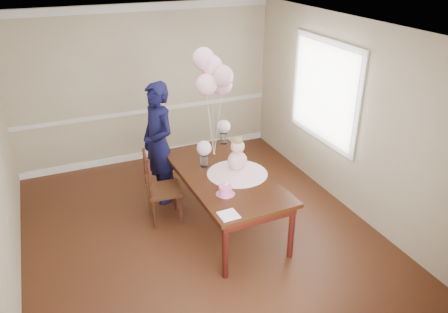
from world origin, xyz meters
TOP-DOWN VIEW (x-y plane):
  - floor at (0.00, 0.00)m, footprint 4.50×5.00m
  - ceiling at (0.00, 0.00)m, footprint 4.50×5.00m
  - wall_back at (0.00, 2.50)m, footprint 4.50×0.02m
  - wall_front at (0.00, -2.50)m, footprint 4.50×0.02m
  - wall_right at (2.25, 0.00)m, footprint 0.02×5.00m
  - chair_rail_trim at (0.00, 2.49)m, footprint 4.50×0.02m
  - crown_molding at (0.00, 2.49)m, footprint 4.50×0.02m
  - baseboard_trim at (0.00, 2.49)m, footprint 4.50×0.02m
  - window_frame at (2.23, 0.50)m, footprint 0.02×1.66m
  - window_blinds at (2.21, 0.50)m, footprint 0.01×1.50m
  - dining_table_top at (0.39, -0.01)m, footprint 1.13×2.15m
  - table_apron at (0.39, -0.01)m, footprint 1.02×2.04m
  - table_leg_fl at (-0.03, -1.00)m, footprint 0.08×0.08m
  - table_leg_fr at (0.86, -0.97)m, footprint 0.08×0.08m
  - table_leg_bl at (-0.09, 0.95)m, footprint 0.08×0.08m
  - table_leg_br at (0.80, 0.98)m, footprint 0.08×0.08m
  - baby_skirt at (0.55, -0.06)m, footprint 0.83×0.83m
  - baby_torso at (0.55, -0.06)m, footprint 0.25×0.25m
  - baby_head at (0.55, -0.06)m, footprint 0.18×0.18m
  - baby_hair at (0.55, -0.06)m, footprint 0.13×0.13m
  - cake_platter at (0.19, -0.49)m, footprint 0.24×0.24m
  - birthday_cake at (0.19, -0.49)m, footprint 0.16×0.16m
  - cake_flower_a at (0.19, -0.49)m, footprint 0.03×0.03m
  - cake_flower_b at (0.22, -0.47)m, footprint 0.03×0.03m
  - rose_vase_near at (0.22, 0.30)m, footprint 0.11×0.11m
  - roses_near at (0.22, 0.30)m, footprint 0.20×0.20m
  - rose_vase_far at (0.76, 0.90)m, footprint 0.11×0.11m
  - roses_far at (0.76, 0.90)m, footprint 0.20×0.20m
  - napkin at (0.05, -0.92)m, footprint 0.22×0.22m
  - balloon_weight at (0.48, 0.58)m, footprint 0.04×0.04m
  - balloon_a at (0.37, 0.57)m, footprint 0.30×0.30m
  - balloon_b at (0.59, 0.53)m, footprint 0.30×0.30m
  - balloon_c at (0.50, 0.68)m, footprint 0.30×0.30m
  - balloon_d at (0.39, 0.70)m, footprint 0.30×0.30m
  - balloon_e at (0.63, 0.67)m, footprint 0.30×0.30m
  - balloon_ribbon_a at (0.42, 0.57)m, footprint 0.10×0.01m
  - balloon_ribbon_b at (0.53, 0.55)m, footprint 0.11×0.05m
  - balloon_ribbon_c at (0.49, 0.63)m, footprint 0.02×0.10m
  - balloon_ribbon_d at (0.43, 0.64)m, footprint 0.09×0.11m
  - balloon_ribbon_e at (0.56, 0.62)m, footprint 0.15×0.08m
  - dining_chair_seat at (-0.33, 0.45)m, footprint 0.50×0.50m
  - chair_leg_fl at (-0.53, 0.28)m, footprint 0.05×0.05m
  - chair_leg_fr at (-0.16, 0.25)m, footprint 0.05×0.05m
  - chair_leg_bl at (-0.50, 0.66)m, footprint 0.05×0.05m
  - chair_leg_br at (-0.13, 0.62)m, footprint 0.05×0.05m
  - chair_back_post_l at (-0.55, 0.29)m, footprint 0.05×0.05m
  - chair_back_post_r at (-0.52, 0.66)m, footprint 0.05×0.05m
  - chair_slat_low at (-0.54, 0.47)m, footprint 0.07×0.42m
  - chair_slat_mid at (-0.54, 0.47)m, footprint 0.07×0.42m
  - chair_slat_top at (-0.54, 0.47)m, footprint 0.07×0.42m
  - woman at (-0.22, 1.02)m, footprint 0.60×0.76m

SIDE VIEW (x-z plane):
  - floor at x=0.00m, z-range 0.00..0.00m
  - baseboard_trim at x=0.00m, z-range 0.00..0.12m
  - chair_leg_fl at x=-0.53m, z-range 0.00..0.45m
  - chair_leg_fr at x=-0.16m, z-range 0.00..0.45m
  - chair_leg_bl at x=-0.50m, z-range 0.00..0.45m
  - chair_leg_br at x=-0.13m, z-range 0.00..0.45m
  - table_leg_fl at x=-0.03m, z-range 0.00..0.74m
  - table_leg_fr at x=0.86m, z-range 0.00..0.74m
  - table_leg_bl at x=-0.09m, z-range 0.00..0.74m
  - table_leg_br at x=0.80m, z-range 0.00..0.74m
  - dining_chair_seat at x=-0.33m, z-range 0.44..0.49m
  - chair_slat_low at x=-0.54m, z-range 0.62..0.67m
  - table_apron at x=0.39m, z-range 0.64..0.74m
  - chair_back_post_l at x=-0.55m, z-range 0.48..1.06m
  - chair_back_post_r at x=-0.52m, z-range 0.48..1.06m
  - dining_table_top at x=0.39m, z-range 0.74..0.80m
  - cake_platter at x=0.19m, z-range 0.80..0.80m
  - napkin at x=0.05m, z-range 0.80..0.81m
  - balloon_weight at x=0.48m, z-range 0.80..0.82m
  - chair_slat_mid at x=-0.54m, z-range 0.78..0.83m
  - baby_skirt at x=0.55m, z-range 0.80..0.90m
  - birthday_cake at x=0.19m, z-range 0.80..0.91m
  - rose_vase_near at x=0.22m, z-range 0.80..0.97m
  - rose_vase_far at x=0.76m, z-range 0.80..0.97m
  - chair_rail_trim at x=0.00m, z-range 0.86..0.94m
  - woman at x=-0.22m, z-range 0.00..1.84m
  - cake_flower_a at x=0.19m, z-range 0.91..0.94m
  - cake_flower_b at x=0.22m, z-range 0.91..0.94m
  - chair_slat_top at x=-0.54m, z-range 0.95..1.00m
  - baby_torso at x=0.55m, z-range 0.86..1.11m
  - roses_near at x=0.22m, z-range 0.97..1.17m
  - roses_far at x=0.76m, z-range 0.97..1.17m
  - baby_head at x=0.55m, z-range 1.10..1.28m
  - balloon_ribbon_e at x=0.56m, z-range 0.81..1.64m
  - baby_hair at x=0.55m, z-range 1.19..1.32m
  - balloon_ribbon_a at x=0.42m, z-range 0.81..1.70m
  - balloon_ribbon_b at x=0.53m, z-range 0.81..1.80m
  - wall_back at x=0.00m, z-range 0.00..2.70m
  - wall_front at x=0.00m, z-range 0.00..2.70m
  - wall_right at x=2.25m, z-range 0.00..2.70m
  - balloon_ribbon_c at x=0.49m, z-range 0.81..1.91m
  - balloon_ribbon_d at x=0.43m, z-range 0.81..2.01m
  - window_frame at x=2.23m, z-range 0.77..2.33m
  - window_blinds at x=2.21m, z-range 0.85..2.25m
  - balloon_e at x=0.63m, z-range 1.66..1.95m
  - balloon_a at x=0.37m, z-range 1.71..2.01m
  - balloon_b at x=0.59m, z-range 1.81..2.11m
  - balloon_c at x=0.50m, z-range 1.92..2.22m
  - balloon_d at x=0.39m, z-range 2.03..2.32m
  - crown_molding at x=0.00m, z-range 2.57..2.69m
  - ceiling at x=0.00m, z-range 2.69..2.71m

